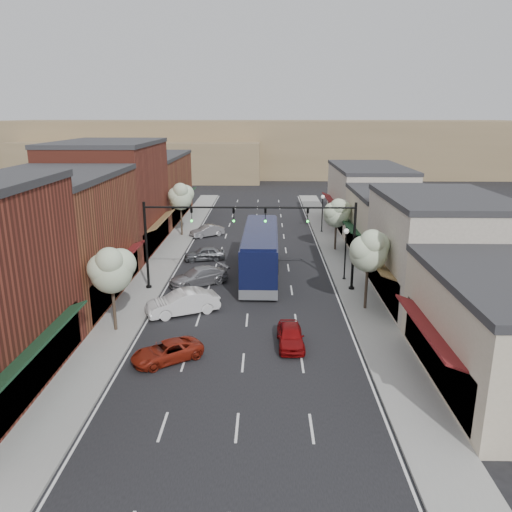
# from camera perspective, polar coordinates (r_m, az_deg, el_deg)

# --- Properties ---
(ground) EXTENTS (160.00, 160.00, 0.00)m
(ground) POSITION_cam_1_polar(r_m,az_deg,el_deg) (32.07, -1.17, -8.74)
(ground) COLOR black
(ground) RESTS_ON ground
(sidewalk_left) EXTENTS (2.80, 73.00, 0.15)m
(sidewalk_left) POSITION_cam_1_polar(r_m,az_deg,el_deg) (50.37, -9.93, 0.34)
(sidewalk_left) COLOR gray
(sidewalk_left) RESTS_ON ground
(sidewalk_right) EXTENTS (2.80, 73.00, 0.15)m
(sidewalk_right) POSITION_cam_1_polar(r_m,az_deg,el_deg) (49.97, 9.34, 0.24)
(sidewalk_right) COLOR gray
(sidewalk_right) RESTS_ON ground
(curb_left) EXTENTS (0.25, 73.00, 0.17)m
(curb_left) POSITION_cam_1_polar(r_m,az_deg,el_deg) (50.13, -8.36, 0.34)
(curb_left) COLOR gray
(curb_left) RESTS_ON ground
(curb_right) EXTENTS (0.25, 73.00, 0.17)m
(curb_right) POSITION_cam_1_polar(r_m,az_deg,el_deg) (49.78, 7.75, 0.25)
(curb_right) COLOR gray
(curb_right) RESTS_ON ground
(bldg_left_midnear) EXTENTS (10.14, 14.10, 9.40)m
(bldg_left_midnear) POSITION_cam_1_polar(r_m,az_deg,el_deg) (39.35, -22.04, 1.92)
(bldg_left_midnear) COLOR brown
(bldg_left_midnear) RESTS_ON ground
(bldg_left_midfar) EXTENTS (10.14, 14.10, 10.90)m
(bldg_left_midfar) POSITION_cam_1_polar(r_m,az_deg,el_deg) (52.11, -16.25, 6.47)
(bldg_left_midfar) COLOR maroon
(bldg_left_midfar) RESTS_ON ground
(bldg_left_far) EXTENTS (10.14, 18.10, 8.40)m
(bldg_left_far) POSITION_cam_1_polar(r_m,az_deg,el_deg) (67.56, -12.21, 7.70)
(bldg_left_far) COLOR brown
(bldg_left_far) RESTS_ON ground
(bldg_right_midnear) EXTENTS (9.14, 12.10, 7.90)m
(bldg_right_midnear) POSITION_cam_1_polar(r_m,az_deg,el_deg) (38.47, 20.05, 0.67)
(bldg_right_midnear) COLOR beige
(bldg_right_midnear) RESTS_ON ground
(bldg_right_midfar) EXTENTS (9.14, 12.10, 6.40)m
(bldg_right_midfar) POSITION_cam_1_polar(r_m,az_deg,el_deg) (49.81, 15.64, 3.48)
(bldg_right_midfar) COLOR beige
(bldg_right_midfar) RESTS_ON ground
(bldg_right_far) EXTENTS (9.14, 16.10, 7.40)m
(bldg_right_far) POSITION_cam_1_polar(r_m,az_deg,el_deg) (63.14, 12.60, 6.66)
(bldg_right_far) COLOR beige
(bldg_right_far) RESTS_ON ground
(hill_far) EXTENTS (120.00, 30.00, 12.00)m
(hill_far) POSITION_cam_1_polar(r_m,az_deg,el_deg) (119.36, 0.54, 12.34)
(hill_far) COLOR #7A6647
(hill_far) RESTS_ON ground
(hill_near) EXTENTS (50.00, 20.00, 8.00)m
(hill_near) POSITION_cam_1_polar(r_m,az_deg,el_deg) (110.69, -12.81, 10.64)
(hill_near) COLOR #7A6647
(hill_near) RESTS_ON ground
(signal_mast_right) EXTENTS (8.22, 0.46, 7.00)m
(signal_mast_right) POSITION_cam_1_polar(r_m,az_deg,el_deg) (38.40, 7.68, 2.58)
(signal_mast_right) COLOR black
(signal_mast_right) RESTS_ON ground
(signal_mast_left) EXTENTS (8.22, 0.46, 7.00)m
(signal_mast_left) POSITION_cam_1_polar(r_m,az_deg,el_deg) (38.75, -9.08, 2.65)
(signal_mast_left) COLOR black
(signal_mast_left) RESTS_ON ground
(tree_right_near) EXTENTS (2.85, 2.65, 5.95)m
(tree_right_near) POSITION_cam_1_polar(r_m,az_deg,el_deg) (34.99, 12.84, 0.72)
(tree_right_near) COLOR #47382B
(tree_right_near) RESTS_ON ground
(tree_right_far) EXTENTS (2.85, 2.65, 5.43)m
(tree_right_far) POSITION_cam_1_polar(r_m,az_deg,el_deg) (50.47, 9.26, 4.97)
(tree_right_far) COLOR #47382B
(tree_right_far) RESTS_ON ground
(tree_left_near) EXTENTS (2.85, 2.65, 5.69)m
(tree_left_near) POSITION_cam_1_polar(r_m,az_deg,el_deg) (31.91, -16.20, -1.41)
(tree_left_near) COLOR #47382B
(tree_left_near) RESTS_ON ground
(tree_left_far) EXTENTS (2.85, 2.65, 6.13)m
(tree_left_far) POSITION_cam_1_polar(r_m,az_deg,el_deg) (56.56, -8.59, 6.80)
(tree_left_far) COLOR #47382B
(tree_left_far) RESTS_ON ground
(lamp_post_near) EXTENTS (0.44, 0.44, 4.44)m
(lamp_post_near) POSITION_cam_1_polar(r_m,az_deg,el_deg) (41.49, 10.22, 1.17)
(lamp_post_near) COLOR black
(lamp_post_near) RESTS_ON ground
(lamp_post_far) EXTENTS (0.44, 0.44, 4.44)m
(lamp_post_far) POSITION_cam_1_polar(r_m,az_deg,el_deg) (58.43, 7.61, 5.53)
(lamp_post_far) COLOR black
(lamp_post_far) RESTS_ON ground
(coach_bus) EXTENTS (3.09, 13.26, 4.04)m
(coach_bus) POSITION_cam_1_polar(r_m,az_deg,el_deg) (42.44, 0.52, 0.48)
(coach_bus) COLOR black
(coach_bus) RESTS_ON ground
(red_hatchback) EXTENTS (1.65, 3.85, 1.30)m
(red_hatchback) POSITION_cam_1_polar(r_m,az_deg,el_deg) (30.17, 3.96, -9.08)
(red_hatchback) COLOR maroon
(red_hatchback) RESTS_ON ground
(parked_car_a) EXTENTS (4.37, 3.82, 1.12)m
(parked_car_a) POSITION_cam_1_polar(r_m,az_deg,el_deg) (28.87, -10.15, -10.71)
(parked_car_a) COLOR maroon
(parked_car_a) RESTS_ON ground
(parked_car_b) EXTENTS (5.27, 3.71, 1.65)m
(parked_car_b) POSITION_cam_1_polar(r_m,az_deg,el_deg) (35.00, -8.38, -5.28)
(parked_car_b) COLOR silver
(parked_car_b) RESTS_ON ground
(parked_car_c) EXTENTS (5.21, 4.29, 1.42)m
(parked_car_c) POSITION_cam_1_polar(r_m,az_deg,el_deg) (40.69, -6.59, -2.34)
(parked_car_c) COLOR gray
(parked_car_c) RESTS_ON ground
(parked_car_d) EXTENTS (4.07, 2.29, 1.31)m
(parked_car_d) POSITION_cam_1_polar(r_m,az_deg,el_deg) (47.46, -5.91, 0.26)
(parked_car_d) COLOR #595C60
(parked_car_d) RESTS_ON ground
(parked_car_e) EXTENTS (3.97, 3.38, 1.29)m
(parked_car_e) POSITION_cam_1_polar(r_m,az_deg,el_deg) (56.83, -5.62, 2.87)
(parked_car_e) COLOR #97979C
(parked_car_e) RESTS_ON ground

